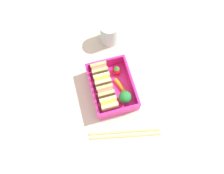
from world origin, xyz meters
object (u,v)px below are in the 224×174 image
broccoli_floret (125,97)px  drinking_glass (109,33)px  carrot_stick_far_left (120,86)px  sandwich_left (109,105)px  sandwich_center_left (106,93)px  sandwich_center (103,82)px  chopstick_pair (124,134)px  strawberry_far_left (117,70)px  sandwich_center_right (100,71)px

broccoli_floret → drinking_glass: (21.66, -1.29, -0.21)cm
carrot_stick_far_left → broccoli_floret: bearing=-179.9°
sandwich_left → sandwich_center_left: same height
sandwich_center → chopstick_pair: size_ratio=0.29×
strawberry_far_left → drinking_glass: size_ratio=0.42×
strawberry_far_left → chopstick_pair: bearing=171.2°
chopstick_pair → drinking_glass: (30.91, -4.03, 3.47)cm
broccoli_floret → strawberry_far_left: size_ratio=1.46×
sandwich_left → drinking_glass: bearing=-15.3°
sandwich_center_left → sandwich_center: 3.54cm
carrot_stick_far_left → drinking_glass: bearing=-4.3°
broccoli_floret → chopstick_pair: bearing=163.5°
sandwich_center → chopstick_pair: 15.98cm
drinking_glass → sandwich_center_right: bearing=152.7°
carrot_stick_far_left → drinking_glass: size_ratio=0.69×
carrot_stick_far_left → strawberry_far_left: bearing=-1.6°
sandwich_left → carrot_stick_far_left: (5.42, -4.89, -2.27)cm
sandwich_center_left → carrot_stick_far_left: sandwich_center_left is taller
sandwich_center → sandwich_center_right: bearing=0.0°
sandwich_center_right → chopstick_pair: 19.41cm
sandwich_left → broccoli_floret: sandwich_left is taller
sandwich_center → broccoli_floret: sandwich_center is taller
sandwich_center → drinking_glass: 16.71cm
sandwich_left → carrot_stick_far_left: bearing=-42.0°
broccoli_floret → strawberry_far_left: (9.15, -0.13, -1.39)cm
sandwich_center → carrot_stick_far_left: bearing=-108.7°
sandwich_center_left → sandwich_center_right: 7.08cm
sandwich_center_left → strawberry_far_left: bearing=-37.4°
sandwich_center → drinking_glass: bearing=-21.7°
sandwich_left → sandwich_center_left: 3.54cm
strawberry_far_left → sandwich_center_right: bearing=84.0°
sandwich_left → strawberry_far_left: (10.09, -5.02, -1.43)cm
sandwich_center → carrot_stick_far_left: (-1.66, -4.89, -2.27)cm
strawberry_far_left → drinking_glass: (12.51, -1.17, 1.18)cm
drinking_glass → chopstick_pair: bearing=172.6°
sandwich_left → chopstick_pair: (-8.31, -2.16, -3.72)cm
sandwich_center → sandwich_center_right: same height
sandwich_center → chopstick_pair: bearing=-172.0°
sandwich_center_right → broccoli_floret: size_ratio=1.22×
sandwich_center_right → broccoli_floret: sandwich_center_right is taller
sandwich_center_right → drinking_glass: (11.99, -6.18, -0.25)cm
drinking_glass → broccoli_floret: bearing=176.6°
broccoli_floret → carrot_stick_far_left: broccoli_floret is taller
strawberry_far_left → chopstick_pair: 18.76cm
sandwich_left → chopstick_pair: size_ratio=0.29×
broccoli_floret → chopstick_pair: 10.33cm
sandwich_center → strawberry_far_left: 6.02cm
sandwich_center_left → sandwich_center_right: (7.08, 0.00, 0.00)cm
carrot_stick_far_left → strawberry_far_left: (4.67, -0.13, 0.84)cm
sandwich_center_left → carrot_stick_far_left: (1.88, -4.89, -2.27)cm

